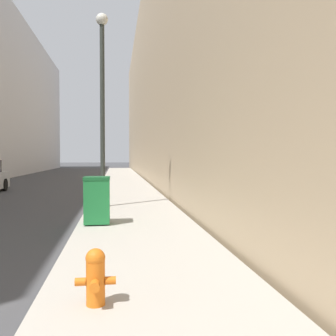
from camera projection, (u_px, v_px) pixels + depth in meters
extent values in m
cube|color=#ADA89E|center=(125.00, 186.00, 21.29)|extent=(2.88, 60.00, 0.15)
cube|color=tan|center=(217.00, 87.00, 30.01)|extent=(12.00, 60.00, 14.71)
cylinder|color=orange|center=(96.00, 283.00, 4.15)|extent=(0.21, 0.21, 0.49)
sphere|color=orange|center=(95.00, 258.00, 4.14)|extent=(0.22, 0.22, 0.22)
cylinder|color=orange|center=(95.00, 252.00, 4.13)|extent=(0.06, 0.06, 0.05)
cylinder|color=orange|center=(95.00, 286.00, 3.98)|extent=(0.11, 0.12, 0.11)
cylinder|color=orange|center=(80.00, 282.00, 4.12)|extent=(0.12, 0.09, 0.09)
cylinder|color=orange|center=(111.00, 280.00, 4.17)|extent=(0.12, 0.09, 0.09)
cube|color=#1E7538|center=(97.00, 201.00, 9.05)|extent=(0.60, 0.58, 1.04)
cube|color=#16572A|center=(97.00, 178.00, 9.04)|extent=(0.62, 0.60, 0.08)
cylinder|color=black|center=(87.00, 219.00, 9.28)|extent=(0.05, 0.16, 0.16)
cylinder|color=black|center=(108.00, 219.00, 9.35)|extent=(0.05, 0.16, 0.16)
cylinder|color=#2D332D|center=(103.00, 203.00, 12.22)|extent=(0.28, 0.28, 0.25)
cylinder|color=#2D332D|center=(102.00, 116.00, 12.13)|extent=(0.15, 0.15, 5.90)
sphere|color=silver|center=(102.00, 19.00, 12.03)|extent=(0.38, 0.38, 0.38)
cylinder|color=black|center=(4.00, 185.00, 19.20)|extent=(0.24, 0.64, 0.64)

